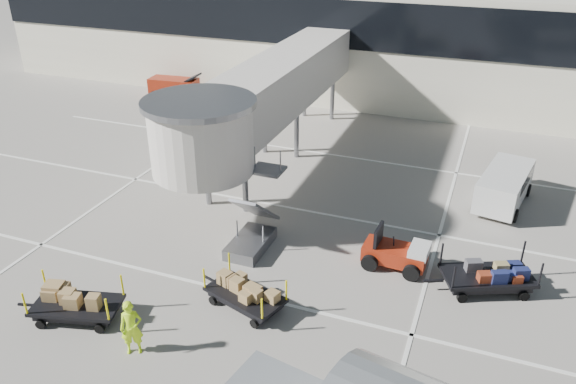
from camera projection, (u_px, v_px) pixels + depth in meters
name	position (u px, v px, depth m)	size (l,w,h in m)	color
ground	(228.00, 330.00, 19.44)	(140.00, 140.00, 0.00)	#A59E93
lane_markings	(301.00, 206.00, 27.41)	(40.00, 30.00, 0.02)	white
terminal	(398.00, 39.00, 42.57)	(64.00, 12.11, 15.20)	silver
jet_bridge	(261.00, 97.00, 28.96)	(5.70, 20.40, 6.03)	beige
baggage_tug	(397.00, 254.00, 22.58)	(2.64, 1.75, 1.69)	maroon
suitcase_cart	(488.00, 277.00, 21.23)	(4.13, 2.88, 1.62)	black
box_cart_near	(246.00, 296.00, 20.22)	(3.65, 2.27, 1.41)	black
box_cart_far	(78.00, 304.00, 19.77)	(3.83, 2.25, 1.47)	black
ground_worker	(131.00, 328.00, 18.04)	(0.72, 0.47, 1.98)	#AADD17
minivan	(505.00, 183.00, 27.31)	(2.68, 4.86, 1.74)	silver
belt_loader	(174.00, 88.00, 42.81)	(4.04, 1.88, 1.89)	maroon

